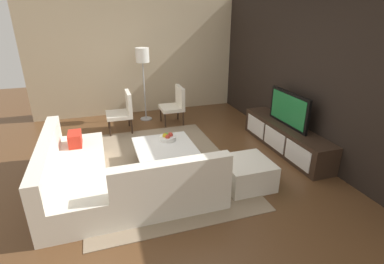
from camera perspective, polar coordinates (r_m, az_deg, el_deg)
ground_plane at (r=5.01m, az=-6.07°, el=-7.09°), size 14.00×14.00×0.00m
feature_wall_back at (r=5.66m, az=21.49°, el=10.13°), size 6.40×0.12×2.80m
side_wall_left at (r=7.63m, az=-10.34°, el=14.12°), size 0.12×5.20×2.80m
area_rug at (r=5.09m, az=-6.32°, el=-6.51°), size 3.37×2.43×0.01m
media_console at (r=5.81m, az=17.57°, el=-1.02°), size 2.26×0.48×0.50m
television at (r=5.62m, az=18.23°, el=4.24°), size 1.09×0.06×0.62m
sectional_couch at (r=4.36m, az=-15.87°, el=-8.55°), size 2.30×2.38×0.80m
coffee_table at (r=5.02m, az=-5.30°, el=-4.38°), size 0.97×0.97×0.38m
accent_chair_near at (r=6.53m, az=-13.19°, el=4.27°), size 0.56×0.53×0.87m
floor_lamp at (r=6.95m, az=-9.56°, el=13.57°), size 0.31×0.31×1.70m
ottoman at (r=4.54m, az=10.48°, el=-7.82°), size 0.70×0.70×0.40m
fruit_bowl at (r=5.10m, az=-4.75°, el=-1.05°), size 0.28×0.28×0.13m
accent_chair_far at (r=6.82m, az=-3.24°, el=5.64°), size 0.55×0.50×0.87m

